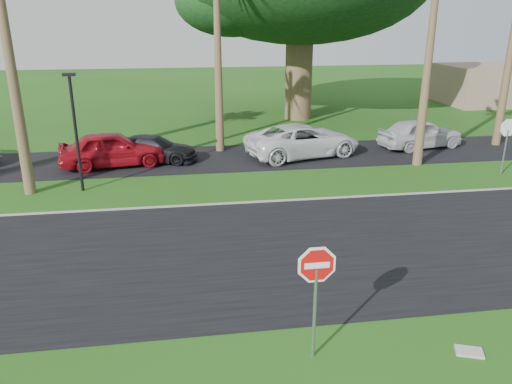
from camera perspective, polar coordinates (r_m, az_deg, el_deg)
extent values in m
plane|color=#204B12|center=(13.23, 1.00, -10.56)|extent=(120.00, 120.00, 0.00)
cube|color=black|center=(14.97, -0.28, -6.75)|extent=(120.00, 8.00, 0.02)
cube|color=black|center=(24.77, -3.82, 3.90)|extent=(120.00, 5.00, 0.02)
cube|color=gray|center=(18.66, -2.09, -1.26)|extent=(120.00, 0.12, 0.06)
cylinder|color=gray|center=(10.31, 6.71, -13.69)|extent=(0.07, 0.07, 2.00)
cylinder|color=white|center=(9.75, 6.96, -8.26)|extent=(1.05, 0.02, 1.05)
cylinder|color=red|center=(9.75, 6.96, -8.26)|extent=(0.90, 0.02, 0.90)
cube|color=white|center=(9.75, 6.96, -8.26)|extent=(0.50, 0.02, 0.12)
cylinder|color=gray|center=(24.46, 26.52, 4.08)|extent=(0.07, 0.07, 2.00)
cylinder|color=white|center=(24.23, 26.90, 6.58)|extent=(1.05, 0.02, 1.05)
cylinder|color=red|center=(24.23, 26.90, 6.58)|extent=(0.90, 0.02, 0.90)
cube|color=white|center=(24.23, 26.90, 6.58)|extent=(0.50, 0.02, 0.12)
cone|color=brown|center=(20.73, -26.59, 15.08)|extent=(0.44, 0.44, 11.50)
cone|color=brown|center=(25.44, -4.37, 15.15)|extent=(0.44, 0.44, 9.50)
cone|color=brown|center=(24.06, 18.96, 12.75)|extent=(0.44, 0.44, 8.50)
cylinder|color=brown|center=(34.43, 4.90, 13.30)|extent=(1.80, 1.80, 6.00)
cylinder|color=black|center=(20.68, -19.84, 6.07)|extent=(0.12, 0.12, 4.50)
cube|color=black|center=(20.31, -20.60, 12.47)|extent=(0.45, 0.25, 0.12)
cube|color=gray|center=(45.72, 26.55, 10.98)|extent=(10.00, 6.00, 3.00)
imported|color=#A00D19|center=(24.08, -16.04, 4.71)|extent=(5.06, 2.73, 1.64)
imported|color=black|center=(24.52, -11.65, 4.83)|extent=(4.51, 2.72, 1.22)
imported|color=silver|center=(24.98, 5.41, 5.85)|extent=(6.24, 4.04, 1.60)
imported|color=silver|center=(27.92, 18.27, 6.36)|extent=(4.84, 2.77, 1.55)
cube|color=#A2A49B|center=(11.75, 23.18, -16.42)|extent=(0.64, 0.52, 0.06)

